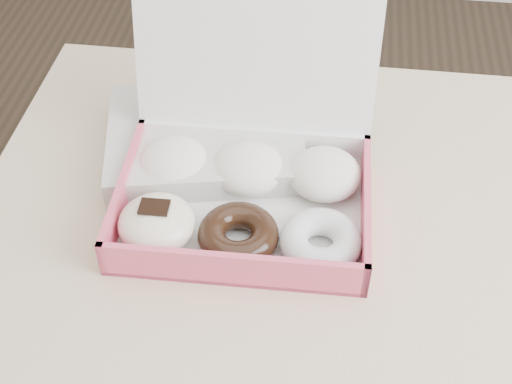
# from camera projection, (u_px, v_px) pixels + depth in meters

# --- Properties ---
(table) EXTENTS (1.20, 0.80, 0.75)m
(table) POSITION_uv_depth(u_px,v_px,m) (409.00, 287.00, 0.97)
(table) COLOR tan
(table) RESTS_ON ground
(donut_box) EXTENTS (0.33, 0.30, 0.24)m
(donut_box) POSITION_uv_depth(u_px,v_px,m) (243.00, 185.00, 0.94)
(donut_box) COLOR white
(donut_box) RESTS_ON table
(newspapers) EXTENTS (0.32, 0.27, 0.04)m
(newspapers) POSITION_uv_depth(u_px,v_px,m) (205.00, 140.00, 1.03)
(newspapers) COLOR silver
(newspapers) RESTS_ON table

